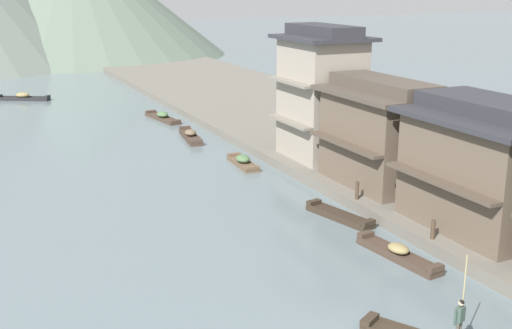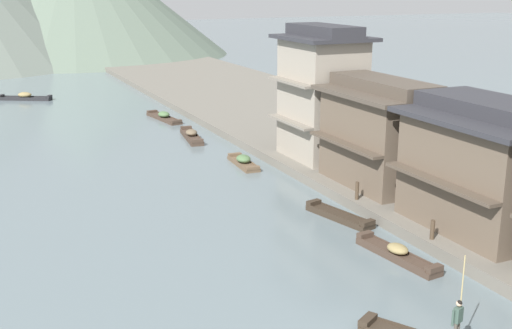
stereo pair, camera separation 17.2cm
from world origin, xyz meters
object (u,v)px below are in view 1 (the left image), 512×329
(boatman_person, at_px, (460,316))
(mooring_post_dock_near, at_px, (433,229))
(boat_moored_third, at_px, (398,254))
(boat_midriver_drifting, at_px, (339,216))
(boat_moored_far, at_px, (243,162))
(boat_midriver_upstream, at_px, (163,117))
(boat_moored_second, at_px, (191,136))
(house_waterfront_narrow, at_px, (321,93))
(boat_moored_nearest, at_px, (23,98))
(mooring_post_dock_mid, at_px, (357,191))
(house_waterfront_tall, at_px, (381,133))
(house_waterfront_second, at_px, (492,166))

(boatman_person, height_order, mooring_post_dock_near, boatman_person)
(boat_moored_third, relative_size, boat_midriver_drifting, 1.10)
(boat_moored_third, bearing_deg, boat_moored_far, 90.25)
(boat_midriver_upstream, distance_m, mooring_post_dock_near, 34.12)
(boat_moored_second, height_order, house_waterfront_narrow, house_waterfront_narrow)
(mooring_post_dock_near, bearing_deg, boat_moored_nearest, 104.41)
(boat_moored_far, xyz_separation_m, mooring_post_dock_mid, (2.04, -10.75, 0.82))
(boat_moored_far, height_order, house_waterfront_tall, house_waterfront_tall)
(boat_midriver_drifting, height_order, house_waterfront_tall, house_waterfront_tall)
(boat_moored_nearest, relative_size, house_waterfront_second, 0.67)
(boat_moored_second, bearing_deg, boatman_person, -94.02)
(boat_moored_third, xyz_separation_m, house_waterfront_second, (5.43, 0.37, 3.34))
(house_waterfront_tall, xyz_separation_m, mooring_post_dock_near, (-2.82, -8.26, -2.54))
(boat_moored_second, bearing_deg, boat_moored_nearest, 112.73)
(house_waterfront_narrow, xyz_separation_m, mooring_post_dock_mid, (-2.71, -8.67, -3.82))
(boat_midriver_upstream, height_order, mooring_post_dock_mid, mooring_post_dock_mid)
(boat_moored_nearest, distance_m, boat_moored_second, 26.32)
(boat_moored_second, xyz_separation_m, boat_moored_third, (0.74, -25.89, -0.02))
(house_waterfront_tall, distance_m, mooring_post_dock_near, 9.09)
(boat_midriver_drifting, bearing_deg, mooring_post_dock_near, -73.17)
(boat_midriver_drifting, distance_m, house_waterfront_narrow, 11.50)
(boat_moored_far, relative_size, boat_midriver_drifting, 0.93)
(boat_moored_far, xyz_separation_m, house_waterfront_tall, (4.86, -8.74, 3.33))
(house_waterfront_tall, bearing_deg, boat_midriver_drifting, -146.93)
(boatman_person, bearing_deg, boat_moored_nearest, 97.76)
(boatman_person, xyz_separation_m, boat_midriver_drifting, (3.41, 12.75, -1.32))
(boat_moored_second, height_order, mooring_post_dock_mid, mooring_post_dock_mid)
(boat_moored_second, bearing_deg, boat_moored_third, -88.37)
(boat_moored_second, xyz_separation_m, boat_midriver_drifting, (1.08, -20.43, -0.09))
(boat_moored_far, bearing_deg, mooring_post_dock_near, -83.17)
(boat_moored_third, distance_m, boat_midriver_upstream, 34.12)
(boat_moored_second, xyz_separation_m, mooring_post_dock_near, (2.70, -25.80, 0.79))
(boat_moored_second, xyz_separation_m, house_waterfront_second, (6.17, -25.52, 3.32))
(house_waterfront_second, relative_size, house_waterfront_narrow, 0.92)
(house_waterfront_tall, height_order, mooring_post_dock_mid, house_waterfront_tall)
(house_waterfront_narrow, distance_m, mooring_post_dock_near, 15.63)
(house_waterfront_narrow, height_order, mooring_post_dock_mid, house_waterfront_narrow)
(house_waterfront_narrow, bearing_deg, boat_midriver_upstream, 105.22)
(boat_moored_nearest, height_order, boat_moored_third, boat_moored_nearest)
(boat_moored_nearest, xyz_separation_m, mooring_post_dock_near, (12.86, -50.07, 0.77))
(mooring_post_dock_near, bearing_deg, boat_midriver_drifting, 106.83)
(boat_moored_nearest, bearing_deg, mooring_post_dock_near, -75.59)
(boat_midriver_drifting, distance_m, house_waterfront_second, 7.97)
(boatman_person, relative_size, boat_midriver_upstream, 0.53)
(boat_moored_third, xyz_separation_m, boat_moored_far, (-0.08, 17.09, 0.01))
(house_waterfront_second, relative_size, house_waterfront_tall, 1.06)
(mooring_post_dock_near, bearing_deg, boat_midriver_upstream, 94.19)
(boatman_person, height_order, house_waterfront_tall, house_waterfront_tall)
(boat_moored_second, distance_m, boat_midriver_drifting, 20.46)
(boat_moored_third, height_order, house_waterfront_second, house_waterfront_second)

